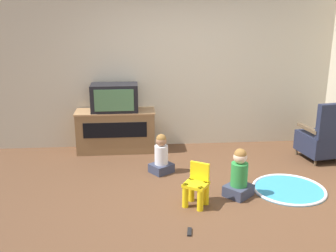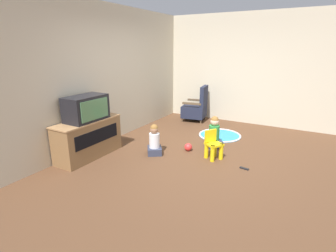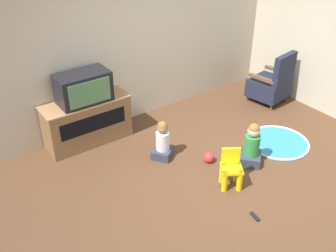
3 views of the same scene
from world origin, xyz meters
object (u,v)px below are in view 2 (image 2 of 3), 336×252
at_px(yellow_kid_chair, 213,147).
at_px(toy_ball, 188,147).
at_px(tv_cabinet, 88,138).
at_px(black_armchair, 196,108).
at_px(child_watching_center, 214,134).
at_px(remote_control, 244,168).
at_px(television, 86,108).
at_px(child_watching_left, 154,141).

relative_size(yellow_kid_chair, toy_ball, 3.44).
bearing_deg(tv_cabinet, black_armchair, -12.31).
distance_m(black_armchair, child_watching_center, 1.94).
bearing_deg(black_armchair, child_watching_center, 25.02).
distance_m(black_armchair, remote_control, 3.02).
bearing_deg(child_watching_center, remote_control, -173.97).
distance_m(yellow_kid_chair, child_watching_center, 0.60).
relative_size(tv_cabinet, black_armchair, 1.35).
bearing_deg(black_armchair, remote_control, 29.71).
bearing_deg(television, tv_cabinet, 90.00).
height_order(black_armchair, remote_control, black_armchair).
bearing_deg(child_watching_left, toy_ball, -82.29).
bearing_deg(remote_control, child_watching_center, -32.82).
bearing_deg(tv_cabinet, toy_ball, -52.21).
xyz_separation_m(yellow_kid_chair, child_watching_left, (-0.35, 1.02, 0.03)).
relative_size(child_watching_left, child_watching_center, 0.92).
xyz_separation_m(tv_cabinet, yellow_kid_chair, (1.03, -1.99, -0.13)).
xyz_separation_m(television, black_armchair, (3.19, -0.68, -0.55)).
bearing_deg(remote_control, tv_cabinet, 27.90).
distance_m(tv_cabinet, yellow_kid_chair, 2.24).
bearing_deg(tv_cabinet, child_watching_left, -55.05).
bearing_deg(child_watching_center, black_armchair, -7.12).
bearing_deg(child_watching_center, television, 90.08).
xyz_separation_m(black_armchair, remote_control, (-2.32, -1.90, -0.34)).
relative_size(black_armchair, child_watching_left, 1.65).
xyz_separation_m(child_watching_left, toy_ball, (0.45, -0.48, -0.17)).
bearing_deg(television, child_watching_center, -48.25).
xyz_separation_m(yellow_kid_chair, child_watching_center, (0.56, 0.19, 0.05)).
distance_m(television, child_watching_center, 2.47).
height_order(child_watching_center, toy_ball, child_watching_center).
height_order(child_watching_left, toy_ball, child_watching_left).
bearing_deg(child_watching_left, television, 90.14).
xyz_separation_m(child_watching_left, child_watching_center, (0.91, -0.82, 0.02)).
distance_m(television, remote_control, 2.86).
height_order(toy_ball, remote_control, toy_ball).
relative_size(tv_cabinet, remote_control, 8.20).
xyz_separation_m(toy_ball, remote_control, (-0.26, -1.14, -0.06)).
height_order(television, remote_control, television).
relative_size(tv_cabinet, yellow_kid_chair, 2.51).
distance_m(tv_cabinet, toy_ball, 1.86).
bearing_deg(black_armchair, television, -21.58).
xyz_separation_m(child_watching_left, remote_control, (0.19, -1.62, -0.24)).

